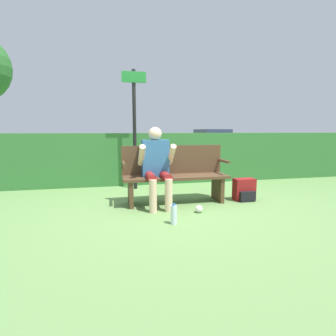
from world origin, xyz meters
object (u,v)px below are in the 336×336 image
at_px(park_bench, 175,174).
at_px(person_seated, 156,163).
at_px(backpack, 244,190).
at_px(signpost, 134,122).
at_px(water_bottle, 174,215).
at_px(parked_car, 212,140).

height_order(park_bench, person_seated, person_seated).
bearing_deg(backpack, person_seated, 179.09).
relative_size(park_bench, signpost, 0.73).
bearing_deg(water_bottle, parked_car, 66.16).
xyz_separation_m(backpack, signpost, (-1.72, 1.29, 1.17)).
bearing_deg(park_bench, water_bottle, -104.33).
bearing_deg(park_bench, signpost, 115.47).
bearing_deg(person_seated, water_bottle, -85.80).
bearing_deg(parked_car, person_seated, 151.26).
relative_size(park_bench, water_bottle, 6.47).
bearing_deg(water_bottle, person_seated, 94.20).
distance_m(backpack, signpost, 2.45).
bearing_deg(park_bench, person_seated, -158.13).
bearing_deg(water_bottle, park_bench, 75.67).
xyz_separation_m(water_bottle, parked_car, (5.18, 11.73, 0.48)).
xyz_separation_m(person_seated, water_bottle, (0.07, -0.89, -0.55)).
height_order(park_bench, parked_car, parked_car).
height_order(signpost, parked_car, signpost).
distance_m(water_bottle, signpost, 2.50).
relative_size(backpack, signpost, 0.16).
bearing_deg(parked_car, backpack, 158.10).
xyz_separation_m(person_seated, parked_car, (5.25, 10.83, -0.07)).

